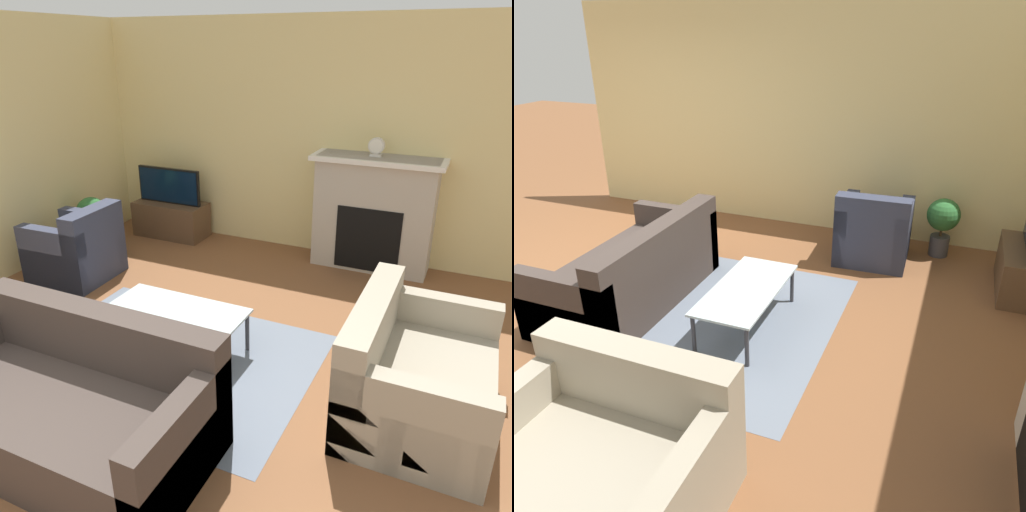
# 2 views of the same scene
# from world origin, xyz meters

# --- Properties ---
(wall_back) EXTENTS (8.12, 0.06, 2.70)m
(wall_back) POSITION_xyz_m (0.00, 4.57, 1.35)
(wall_back) COLOR beige
(wall_back) RESTS_ON ground_plane
(area_rug) EXTENTS (2.35, 1.75, 0.00)m
(area_rug) POSITION_xyz_m (-0.05, 1.80, 0.00)
(area_rug) COLOR slate
(area_rug) RESTS_ON ground_plane
(fireplace) EXTENTS (1.41, 0.50, 1.28)m
(fireplace) POSITION_xyz_m (1.03, 4.32, 0.67)
(fireplace) COLOR #B2A899
(fireplace) RESTS_ON ground_plane
(tv_stand) EXTENTS (0.96, 0.46, 0.46)m
(tv_stand) POSITION_xyz_m (-1.63, 4.23, 0.23)
(tv_stand) COLOR brown
(tv_stand) RESTS_ON ground_plane
(tv) EXTENTS (0.90, 0.06, 0.46)m
(tv) POSITION_xyz_m (-1.63, 4.23, 0.69)
(tv) COLOR black
(tv) RESTS_ON tv_stand
(couch_sectional) EXTENTS (1.87, 0.94, 0.82)m
(couch_sectional) POSITION_xyz_m (-0.07, 0.75, 0.29)
(couch_sectional) COLOR #3D332D
(couch_sectional) RESTS_ON ground_plane
(couch_loveseat) EXTENTS (0.92, 1.28, 0.82)m
(couch_loveseat) POSITION_xyz_m (1.85, 1.95, 0.29)
(couch_loveseat) COLOR #9E937F
(couch_loveseat) RESTS_ON ground_plane
(armchair_by_window) EXTENTS (0.82, 0.81, 0.82)m
(armchair_by_window) POSITION_xyz_m (-1.82, 2.70, 0.30)
(armchair_by_window) COLOR #33384C
(armchair_by_window) RESTS_ON ground_plane
(coffee_table) EXTENTS (1.15, 0.55, 0.38)m
(coffee_table) POSITION_xyz_m (-0.05, 1.93, 0.35)
(coffee_table) COLOR #333338
(coffee_table) RESTS_ON ground_plane
(potted_plant) EXTENTS (0.37, 0.37, 0.68)m
(potted_plant) POSITION_xyz_m (-2.21, 3.40, 0.42)
(potted_plant) COLOR #47474C
(potted_plant) RESTS_ON ground_plane
(mantel_clock) EXTENTS (0.17, 0.07, 0.20)m
(mantel_clock) POSITION_xyz_m (0.99, 4.32, 1.38)
(mantel_clock) COLOR beige
(mantel_clock) RESTS_ON fireplace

